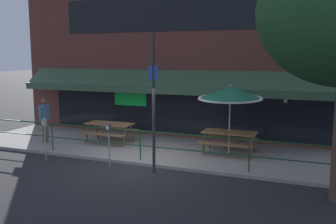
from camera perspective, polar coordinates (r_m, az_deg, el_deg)
name	(u,v)px	position (r m, az deg, el deg)	size (l,w,h in m)	color
ground_plane	(136,165)	(11.90, -4.85, -8.12)	(120.00, 120.00, 0.00)	#232326
patio_deck	(161,149)	(13.64, -1.07, -5.70)	(15.00, 4.00, 0.10)	gray
restaurant_building	(182,51)	(15.29, 2.17, 9.30)	(15.00, 1.60, 7.27)	brown
patio_railing	(140,139)	(11.96, -4.26, -4.07)	(13.84, 0.04, 0.97)	#194723
picnic_table_left	(110,127)	(14.51, -8.88, -2.29)	(1.80, 1.42, 0.76)	brown
picnic_table_centre	(229,136)	(12.90, 9.33, -3.65)	(1.80, 1.42, 0.76)	brown
patio_umbrella_centre	(230,93)	(12.63, 9.45, 2.86)	(2.14, 2.14, 2.38)	#B7B2A8
pedestrian_walking	(44,118)	(15.03, -18.31, -0.88)	(0.30, 0.61, 1.71)	#665B4C
parking_meter_near	(45,126)	(12.77, -18.29, -2.08)	(0.15, 0.16, 1.42)	gray
parking_meter_far	(109,131)	(11.54, -9.03, -2.84)	(0.15, 0.16, 1.42)	gray
street_sign_pole	(154,102)	(10.73, -2.21, 1.52)	(0.28, 0.09, 4.08)	#2D2D33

